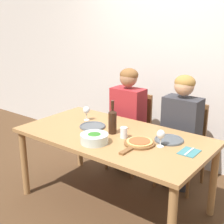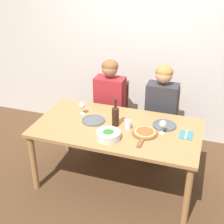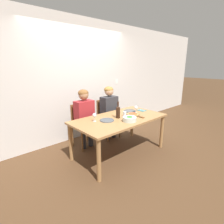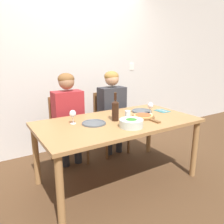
# 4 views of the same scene
# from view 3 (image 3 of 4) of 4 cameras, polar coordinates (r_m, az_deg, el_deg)

# --- Properties ---
(ground_plane) EXTENTS (40.00, 40.00, 0.00)m
(ground_plane) POSITION_cam_3_polar(r_m,az_deg,el_deg) (3.59, 2.39, -13.17)
(ground_plane) COLOR #4C331E
(back_wall) EXTENTS (10.00, 0.06, 2.70)m
(back_wall) POSITION_cam_3_polar(r_m,az_deg,el_deg) (4.15, -9.91, 10.19)
(back_wall) COLOR silver
(back_wall) RESTS_ON ground
(dining_table) EXTENTS (1.78, 0.94, 0.73)m
(dining_table) POSITION_cam_3_polar(r_m,az_deg,el_deg) (3.32, 2.51, -3.24)
(dining_table) COLOR #9E7042
(dining_table) RESTS_ON ground
(chair_left) EXTENTS (0.42, 0.42, 0.90)m
(chair_left) POSITION_cam_3_polar(r_m,az_deg,el_deg) (3.78, -9.63, -3.69)
(chair_left) COLOR brown
(chair_left) RESTS_ON ground
(chair_right) EXTENTS (0.42, 0.42, 0.90)m
(chair_right) POSITION_cam_3_polar(r_m,az_deg,el_deg) (4.16, -1.78, -1.66)
(chair_right) COLOR brown
(chair_right) RESTS_ON ground
(person_woman) EXTENTS (0.47, 0.51, 1.23)m
(person_woman) POSITION_cam_3_polar(r_m,az_deg,el_deg) (3.61, -8.87, -0.40)
(person_woman) COLOR #28282D
(person_woman) RESTS_ON ground
(person_man) EXTENTS (0.47, 0.51, 1.23)m
(person_man) POSITION_cam_3_polar(r_m,az_deg,el_deg) (4.01, -0.80, 1.40)
(person_man) COLOR #28282D
(person_man) RESTS_ON ground
(wine_bottle) EXTENTS (0.08, 0.08, 0.32)m
(wine_bottle) POSITION_cam_3_polar(r_m,az_deg,el_deg) (3.26, 1.98, 0.15)
(wine_bottle) COLOR black
(wine_bottle) RESTS_ON dining_table
(broccoli_bowl) EXTENTS (0.24, 0.24, 0.09)m
(broccoli_bowl) POSITION_cam_3_polar(r_m,az_deg,el_deg) (3.11, 5.75, -2.29)
(broccoli_bowl) COLOR silver
(broccoli_bowl) RESTS_ON dining_table
(dinner_plate_left) EXTENTS (0.26, 0.26, 0.02)m
(dinner_plate_left) POSITION_cam_3_polar(r_m,az_deg,el_deg) (3.13, -1.67, -2.68)
(dinner_plate_left) COLOR #4C5156
(dinner_plate_left) RESTS_ON dining_table
(dinner_plate_right) EXTENTS (0.26, 0.26, 0.02)m
(dinner_plate_right) POSITION_cam_3_polar(r_m,az_deg,el_deg) (3.75, 5.84, 0.32)
(dinner_plate_right) COLOR #4C5156
(dinner_plate_right) RESTS_ON dining_table
(pizza_on_board) EXTENTS (0.26, 0.40, 0.04)m
(pizza_on_board) POSITION_cam_3_polar(r_m,az_deg,el_deg) (3.48, 6.96, -0.82)
(pizza_on_board) COLOR brown
(pizza_on_board) RESTS_ON dining_table
(wine_glass_left) EXTENTS (0.07, 0.07, 0.15)m
(wine_glass_left) POSITION_cam_3_polar(r_m,az_deg,el_deg) (3.08, -5.74, -1.21)
(wine_glass_left) COLOR silver
(wine_glass_left) RESTS_ON dining_table
(wine_glass_right) EXTENTS (0.07, 0.07, 0.15)m
(wine_glass_right) POSITION_cam_3_polar(r_m,az_deg,el_deg) (3.62, 7.83, 1.28)
(wine_glass_right) COLOR silver
(wine_glass_right) RESTS_ON dining_table
(water_tumbler) EXTENTS (0.07, 0.07, 0.10)m
(water_tumbler) POSITION_cam_3_polar(r_m,az_deg,el_deg) (3.36, 4.13, -0.72)
(water_tumbler) COLOR silver
(water_tumbler) RESTS_ON dining_table
(fork_on_napkin) EXTENTS (0.14, 0.18, 0.01)m
(fork_on_napkin) POSITION_cam_3_polar(r_m,az_deg,el_deg) (3.86, 9.63, 0.53)
(fork_on_napkin) COLOR #387075
(fork_on_napkin) RESTS_ON dining_table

